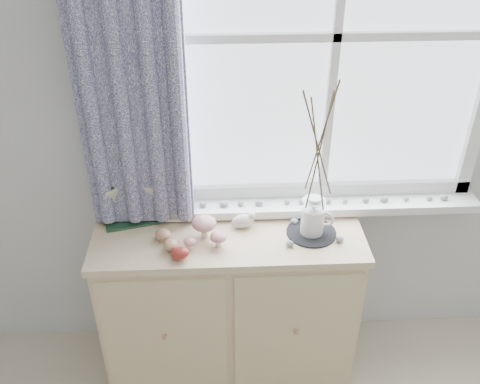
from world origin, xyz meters
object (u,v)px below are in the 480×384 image
Objects in this scene: botanical_book at (132,206)px; toadstool_cluster at (206,229)px; sideboard at (229,304)px; twig_pitcher at (319,145)px.

toadstool_cluster is (0.32, -0.12, -0.05)m from botanical_book.
botanical_book is at bearing 160.18° from toadstool_cluster.
sideboard is 0.94m from twig_pitcher.
botanical_book is 0.86m from twig_pitcher.
toadstool_cluster is at bearing -153.33° from twig_pitcher.
twig_pitcher is at bearing -1.55° from sideboard.
twig_pitcher is (0.79, -0.09, 0.33)m from botanical_book.
twig_pitcher is (0.37, -0.01, 0.86)m from sideboard.
botanical_book is at bearing 168.84° from sideboard.
twig_pitcher is at bearing 2.93° from toadstool_cluster.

